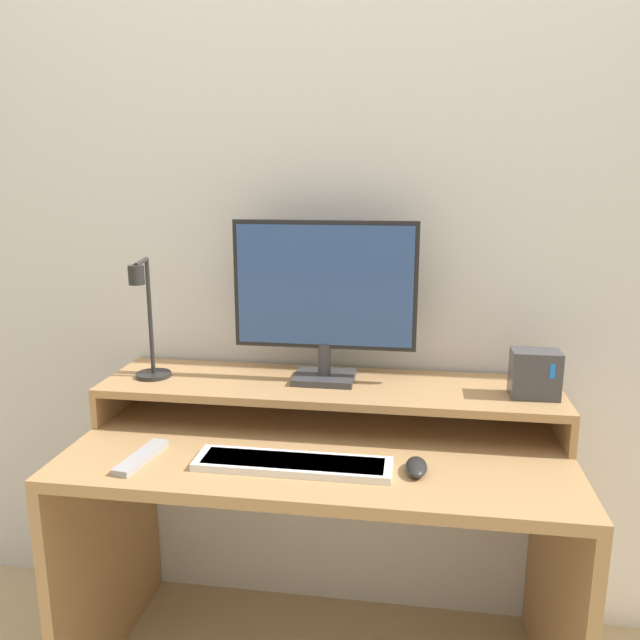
# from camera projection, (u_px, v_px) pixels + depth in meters

# --- Properties ---
(wall_back) EXTENTS (6.00, 0.05, 2.50)m
(wall_back) POSITION_uv_depth(u_px,v_px,m) (338.00, 220.00, 1.83)
(wall_back) COLOR silver
(wall_back) RESTS_ON ground_plane
(desk) EXTENTS (1.27, 0.62, 0.70)m
(desk) POSITION_uv_depth(u_px,v_px,m) (320.00, 510.00, 1.66)
(desk) COLOR #A87F51
(desk) RESTS_ON ground_plane
(monitor_shelf) EXTENTS (1.27, 0.32, 0.11)m
(monitor_shelf) POSITION_uv_depth(u_px,v_px,m) (328.00, 389.00, 1.74)
(monitor_shelf) COLOR #A87F51
(monitor_shelf) RESTS_ON desk
(monitor) EXTENTS (0.51, 0.14, 0.45)m
(monitor) POSITION_uv_depth(u_px,v_px,m) (325.00, 294.00, 1.71)
(monitor) COLOR #38383D
(monitor) RESTS_ON monitor_shelf
(desk_lamp) EXTENTS (0.10, 0.20, 0.35)m
(desk_lamp) POSITION_uv_depth(u_px,v_px,m) (147.00, 327.00, 1.72)
(desk_lamp) COLOR black
(desk_lamp) RESTS_ON monitor_shelf
(router_dock) EXTENTS (0.12, 0.09, 0.12)m
(router_dock) POSITION_uv_depth(u_px,v_px,m) (535.00, 374.00, 1.62)
(router_dock) COLOR #3D3D42
(router_dock) RESTS_ON monitor_shelf
(keyboard) EXTENTS (0.47, 0.11, 0.02)m
(keyboard) POSITION_uv_depth(u_px,v_px,m) (293.00, 463.00, 1.48)
(keyboard) COLOR white
(keyboard) RESTS_ON desk
(mouse) EXTENTS (0.05, 0.10, 0.03)m
(mouse) POSITION_uv_depth(u_px,v_px,m) (416.00, 467.00, 1.45)
(mouse) COLOR black
(mouse) RESTS_ON desk
(remote_control) EXTENTS (0.07, 0.19, 0.02)m
(remote_control) POSITION_uv_depth(u_px,v_px,m) (141.00, 457.00, 1.52)
(remote_control) COLOR #99999E
(remote_control) RESTS_ON desk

